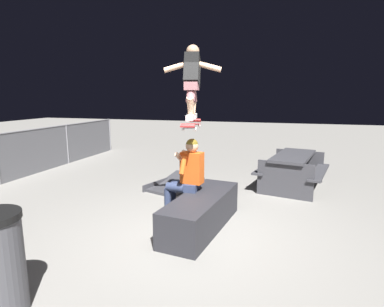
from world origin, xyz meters
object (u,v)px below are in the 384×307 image
Objects in this scene: kicker_ramp at (175,185)px; person_sitting_on_ledge at (186,175)px; skater_airborne at (192,79)px; picnic_table_back at (293,166)px; ledge_box_main at (202,212)px; skateboard at (192,124)px.

person_sitting_on_ledge is at bearing -154.89° from kicker_ramp.
picnic_table_back is at bearing -34.38° from skater_airborne.
person_sitting_on_ledge is at bearing 144.24° from picnic_table_back.
kicker_ramp is (1.62, 0.87, -2.22)m from skater_airborne.
ledge_box_main is 0.65m from person_sitting_on_ledge.
skateboard reaches higher than person_sitting_on_ledge.
skateboard is (0.21, 0.22, 1.32)m from ledge_box_main.
picnic_table_back is at bearing -27.82° from ledge_box_main.
ledge_box_main is 2.20m from kicker_ramp.
picnic_table_back is (2.42, -1.61, -1.08)m from skateboard.
ledge_box_main is 1.36× the size of kicker_ramp.
kicker_ramp is at bearing 25.11° from person_sitting_on_ledge.
skateboard is at bearing -170.73° from skater_airborne.
skater_airborne is 2.88m from kicker_ramp.
ledge_box_main is 2.98m from picnic_table_back.
skater_airborne is 0.81× the size of kicker_ramp.
ledge_box_main is 1.36m from skateboard.
skateboard is at bearing -108.23° from person_sitting_on_ledge.
skater_airborne is (0.27, 0.23, 2.01)m from ledge_box_main.
person_sitting_on_ledge is 0.98× the size of kicker_ramp.
kicker_ramp is 2.63m from picnic_table_back.
ledge_box_main is at bearing -149.82° from kicker_ramp.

